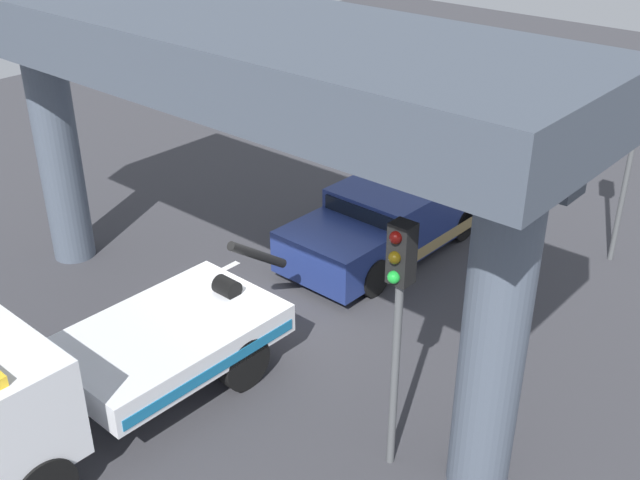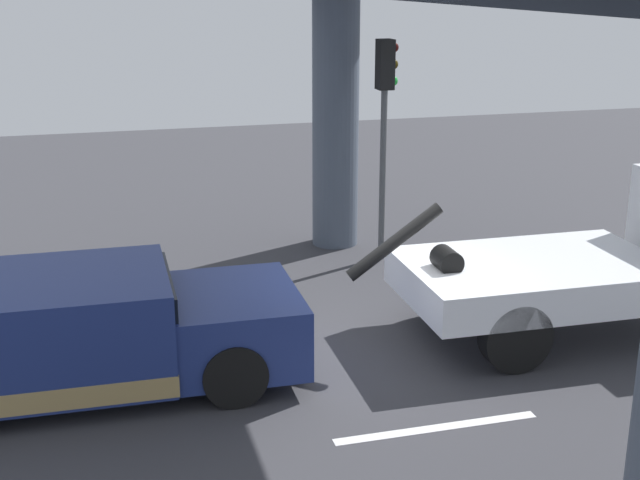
# 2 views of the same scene
# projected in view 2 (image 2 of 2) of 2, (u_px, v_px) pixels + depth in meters

# --- Properties ---
(ground_plane) EXTENTS (60.00, 40.00, 0.10)m
(ground_plane) POSITION_uv_depth(u_px,v_px,m) (377.00, 357.00, 12.44)
(ground_plane) COLOR #38383D
(lane_stripe_mid) EXTENTS (2.60, 0.16, 0.01)m
(lane_stripe_mid) POSITION_uv_depth(u_px,v_px,m) (437.00, 428.00, 10.37)
(lane_stripe_mid) COLOR silver
(lane_stripe_mid) RESTS_ON ground
(towed_van_green) EXTENTS (5.23, 2.28, 1.58)m
(towed_van_green) POSITION_uv_depth(u_px,v_px,m) (80.00, 334.00, 11.16)
(towed_van_green) COLOR navy
(towed_van_green) RESTS_ON ground
(traffic_light_far) EXTENTS (0.39, 0.32, 4.15)m
(traffic_light_far) POSITION_uv_depth(u_px,v_px,m) (385.00, 102.00, 15.72)
(traffic_light_far) COLOR #515456
(traffic_light_far) RESTS_ON ground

